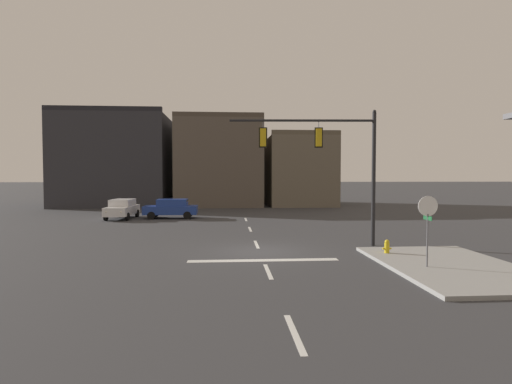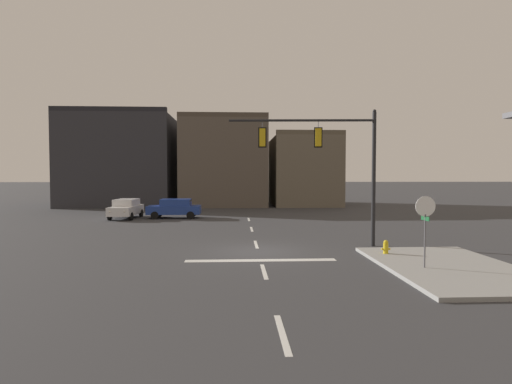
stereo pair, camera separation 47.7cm
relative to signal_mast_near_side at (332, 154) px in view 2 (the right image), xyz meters
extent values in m
plane|color=#353538|center=(-3.80, -1.35, -4.70)|extent=(400.00, 400.00, 0.00)
cube|color=gray|center=(3.37, -5.35, -4.63)|extent=(5.00, 8.00, 0.15)
cube|color=silver|center=(-3.80, -3.35, -4.70)|extent=(6.40, 0.50, 0.01)
cube|color=silver|center=(-3.80, -11.35, -4.70)|extent=(0.16, 2.40, 0.01)
cube|color=silver|center=(-3.80, -5.35, -4.70)|extent=(0.16, 2.40, 0.01)
cube|color=silver|center=(-3.80, 0.65, -4.70)|extent=(0.16, 2.40, 0.01)
cube|color=silver|center=(-3.80, 6.65, -4.70)|extent=(0.16, 2.40, 0.01)
cube|color=silver|center=(-3.80, 12.65, -4.70)|extent=(0.16, 2.40, 0.01)
cylinder|color=black|center=(2.12, -0.14, -1.31)|extent=(0.20, 0.20, 6.78)
cylinder|color=black|center=(-1.53, 0.09, 1.67)|extent=(7.32, 0.57, 0.12)
sphere|color=black|center=(2.12, -0.14, 2.13)|extent=(0.18, 0.18, 0.18)
cylinder|color=#56565B|center=(-0.69, 0.03, 1.44)|extent=(0.03, 0.03, 0.35)
cube|color=gold|center=(-0.69, 0.03, 0.81)|extent=(0.31, 0.26, 0.90)
sphere|color=green|center=(-0.68, 0.16, 1.09)|extent=(0.20, 0.20, 0.20)
sphere|color=#2D2314|center=(-0.68, 0.16, 0.81)|extent=(0.20, 0.20, 0.20)
sphere|color=black|center=(-0.68, 0.16, 0.53)|extent=(0.20, 0.20, 0.20)
cube|color=black|center=(-0.69, 0.01, 0.81)|extent=(0.42, 0.06, 1.02)
cylinder|color=#56565B|center=(-3.50, 0.21, 1.44)|extent=(0.03, 0.03, 0.35)
cube|color=gold|center=(-3.50, 0.21, 0.81)|extent=(0.31, 0.26, 0.90)
sphere|color=green|center=(-3.49, 0.34, 1.09)|extent=(0.20, 0.20, 0.20)
sphere|color=#2D2314|center=(-3.49, 0.34, 0.81)|extent=(0.20, 0.20, 0.20)
sphere|color=black|center=(-3.49, 0.34, 0.53)|extent=(0.20, 0.20, 0.20)
cube|color=black|center=(-3.50, 0.19, 0.81)|extent=(0.42, 0.06, 1.02)
cylinder|color=#56565B|center=(2.21, -5.65, -3.63)|extent=(0.06, 0.06, 2.15)
cylinder|color=white|center=(2.21, -5.65, -2.25)|extent=(0.76, 0.03, 0.76)
cylinder|color=#B21414|center=(2.21, -5.63, -2.25)|extent=(0.68, 0.03, 0.68)
cube|color=#19592D|center=(2.21, -5.65, -2.70)|extent=(0.02, 0.64, 0.16)
cube|color=silver|center=(-14.02, 14.00, -4.00)|extent=(2.01, 4.48, 0.70)
cube|color=silver|center=(-14.01, 14.15, -3.37)|extent=(1.72, 2.54, 0.56)
cube|color=#2D3842|center=(-14.04, 13.39, -3.39)|extent=(1.53, 0.32, 0.47)
cube|color=#2D3842|center=(-13.95, 15.32, -3.39)|extent=(1.53, 0.29, 0.46)
cylinder|color=black|center=(-13.24, 12.51, -4.38)|extent=(0.25, 0.65, 0.64)
cylinder|color=black|center=(-14.93, 12.59, -4.38)|extent=(0.25, 0.65, 0.64)
cylinder|color=black|center=(-13.10, 15.41, -4.38)|extent=(0.25, 0.65, 0.64)
cylinder|color=black|center=(-14.79, 15.49, -4.38)|extent=(0.25, 0.65, 0.64)
sphere|color=silver|center=(-13.54, 11.80, -3.95)|extent=(0.16, 0.16, 0.16)
sphere|color=silver|center=(-14.69, 11.85, -3.95)|extent=(0.16, 0.16, 0.16)
cube|color=maroon|center=(-13.91, 16.18, -3.92)|extent=(1.37, 0.11, 0.12)
cube|color=navy|center=(-10.04, 14.04, -4.00)|extent=(4.40, 1.80, 0.70)
cube|color=navy|center=(-9.89, 14.04, -3.37)|extent=(2.46, 1.60, 0.56)
cube|color=#2D3842|center=(-10.65, 14.04, -3.39)|extent=(0.25, 1.52, 0.47)
cube|color=#2D3842|center=(-8.72, 14.04, -3.39)|extent=(0.22, 1.52, 0.46)
cylinder|color=black|center=(-11.49, 13.19, -4.38)|extent=(0.64, 0.22, 0.64)
cylinder|color=black|center=(-11.49, 14.89, -4.38)|extent=(0.64, 0.22, 0.64)
cylinder|color=black|center=(-8.58, 13.19, -4.38)|extent=(0.64, 0.22, 0.64)
cylinder|color=black|center=(-8.59, 14.89, -4.38)|extent=(0.64, 0.22, 0.64)
sphere|color=silver|center=(-12.22, 13.47, -3.95)|extent=(0.16, 0.16, 0.16)
sphere|color=silver|center=(-12.22, 14.62, -3.95)|extent=(0.16, 0.16, 0.16)
cube|color=maroon|center=(-7.86, 14.04, -3.92)|extent=(0.04, 1.37, 0.12)
cylinder|color=gold|center=(1.76, -2.89, -4.38)|extent=(0.22, 0.22, 0.55)
cylinder|color=gold|center=(1.76, -2.89, -4.65)|extent=(0.30, 0.30, 0.10)
sphere|color=gold|center=(1.76, -2.89, -4.05)|extent=(0.20, 0.20, 0.20)
cylinder|color=gold|center=(1.61, -2.89, -4.35)|extent=(0.10, 0.08, 0.08)
cylinder|color=gold|center=(1.91, -2.89, -4.35)|extent=(0.10, 0.08, 0.08)
cube|color=#2D2D33|center=(-18.47, 30.32, 0.53)|extent=(12.38, 12.53, 10.45)
cube|color=black|center=(-18.47, 24.36, 6.00)|extent=(12.38, 0.60, 0.50)
cube|color=brown|center=(-6.22, 29.78, 0.27)|extent=(9.91, 11.45, 9.94)
cube|color=#493F35|center=(-6.22, 24.36, 5.49)|extent=(9.91, 0.60, 0.50)
cube|color=#665B4C|center=(3.44, 29.36, -0.66)|extent=(7.67, 10.59, 8.08)
cube|color=brown|center=(3.44, 24.36, 3.63)|extent=(7.67, 0.60, 0.50)
camera|label=1|loc=(-5.33, -20.44, -1.09)|focal=28.65mm
camera|label=2|loc=(-4.85, -20.47, -1.09)|focal=28.65mm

